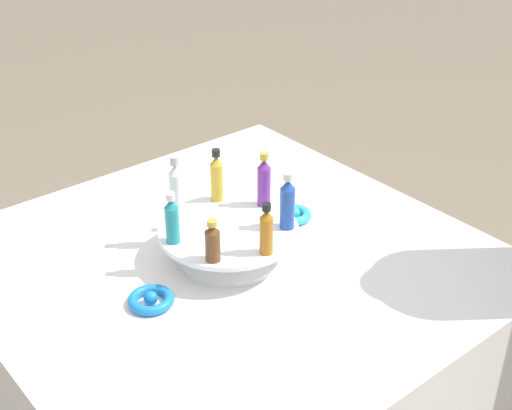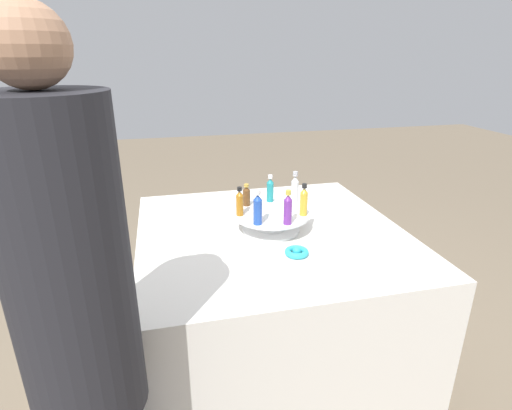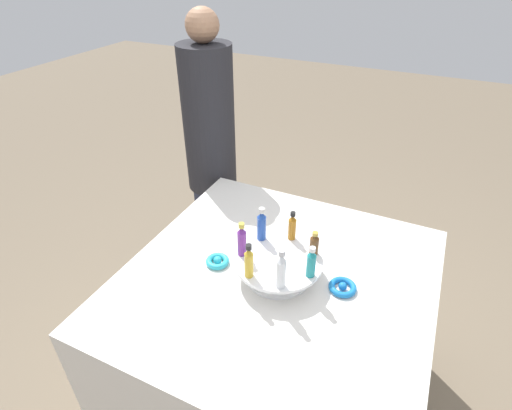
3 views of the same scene
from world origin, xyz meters
name	(u,v)px [view 3 (image 3 of 3)]	position (x,y,z in m)	size (l,w,h in m)	color
ground_plane	(273,394)	(0.00, 0.00, 0.00)	(12.00, 12.00, 0.00)	#756651
party_table	(275,342)	(0.00, 0.00, 0.38)	(1.10, 1.10, 0.76)	silver
display_stand	(278,266)	(0.00, 0.00, 0.81)	(0.32, 0.32, 0.08)	white
bottle_brown	(314,244)	(-0.08, 0.10, 0.89)	(0.03, 0.03, 0.10)	brown
bottle_amber	(292,227)	(-0.13, 0.00, 0.90)	(0.03, 0.03, 0.12)	#AD6B19
bottle_blue	(262,225)	(-0.08, -0.10, 0.91)	(0.03, 0.03, 0.14)	#234CAD
bottle_purple	(242,240)	(0.03, -0.13, 0.91)	(0.03, 0.03, 0.14)	#702D93
bottle_gold	(249,262)	(0.12, -0.06, 0.91)	(0.03, 0.03, 0.13)	gold
bottle_clear	(281,270)	(0.12, 0.06, 0.91)	(0.03, 0.03, 0.15)	silver
bottle_teal	(311,263)	(0.03, 0.13, 0.90)	(0.03, 0.03, 0.12)	teal
ribbon_bow_blue	(343,287)	(-0.03, 0.23, 0.78)	(0.10, 0.10, 0.03)	blue
ribbon_bow_teal	(218,261)	(0.03, -0.23, 0.78)	(0.09, 0.09, 0.03)	#2DB7CC
person_figure	(212,163)	(-0.63, -0.65, 0.79)	(0.26, 0.26, 1.56)	#282D42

